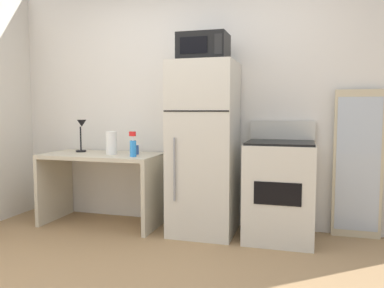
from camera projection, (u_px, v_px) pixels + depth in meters
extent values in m
cube|color=silver|center=(206.00, 101.00, 4.08)|extent=(5.00, 0.10, 2.60)
cube|color=beige|center=(102.00, 156.00, 4.05)|extent=(1.23, 0.63, 0.04)
cube|color=beige|center=(55.00, 188.00, 4.25)|extent=(0.04, 0.63, 0.71)
cube|color=beige|center=(155.00, 194.00, 3.92)|extent=(0.04, 0.63, 0.71)
cylinder|color=black|center=(81.00, 151.00, 4.23)|extent=(0.11, 0.11, 0.02)
cylinder|color=black|center=(81.00, 138.00, 4.22)|extent=(0.02, 0.02, 0.26)
cone|color=black|center=(82.00, 123.00, 4.17)|extent=(0.10, 0.10, 0.08)
cylinder|color=white|center=(111.00, 143.00, 3.97)|extent=(0.11, 0.11, 0.24)
cylinder|color=#264C99|center=(135.00, 150.00, 3.99)|extent=(0.08, 0.08, 0.09)
cylinder|color=#2D8CEA|center=(133.00, 149.00, 3.78)|extent=(0.06, 0.06, 0.16)
cylinder|color=white|center=(133.00, 138.00, 3.77)|extent=(0.02, 0.02, 0.04)
cube|color=red|center=(132.00, 134.00, 3.76)|extent=(0.06, 0.03, 0.04)
cube|color=beige|center=(204.00, 149.00, 3.75)|extent=(0.62, 0.60, 1.67)
cube|color=black|center=(196.00, 111.00, 3.43)|extent=(0.60, 0.00, 0.01)
cylinder|color=gray|center=(174.00, 170.00, 3.52)|extent=(0.02, 0.02, 0.58)
cube|color=black|center=(204.00, 48.00, 3.65)|extent=(0.46, 0.34, 0.26)
cube|color=black|center=(193.00, 45.00, 3.49)|extent=(0.26, 0.01, 0.15)
cube|color=black|center=(218.00, 44.00, 3.43)|extent=(0.07, 0.01, 0.18)
cube|color=beige|center=(279.00, 192.00, 3.58)|extent=(0.63, 0.60, 0.90)
cube|color=black|center=(280.00, 143.00, 3.54)|extent=(0.60, 0.58, 0.02)
cube|color=beige|center=(282.00, 130.00, 3.80)|extent=(0.63, 0.04, 0.18)
cube|color=black|center=(277.00, 194.00, 3.29)|extent=(0.40, 0.01, 0.20)
cube|color=#C6B793|center=(358.00, 164.00, 3.61)|extent=(0.44, 0.03, 1.40)
cube|color=#B2BCC6|center=(358.00, 165.00, 3.60)|extent=(0.39, 0.00, 1.26)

